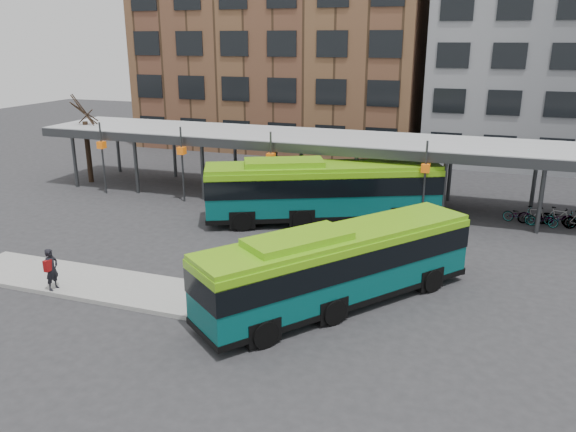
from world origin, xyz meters
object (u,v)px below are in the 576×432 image
Objects in this scene: tree at (88,149)px; pedestrian at (51,269)px; bus_rear at (321,189)px; bus_front at (339,264)px.

tree reaches higher than pedestrian.
bus_rear reaches higher than pedestrian.
bus_front is at bearing -74.21° from pedestrian.
bus_rear is at bearing 57.11° from bus_front.
bus_rear is 15.01m from pedestrian.
bus_front is 11.64m from pedestrian.
bus_front is at bearing -95.13° from bus_rear.
tree is 0.51× the size of bus_front.
bus_front reaches higher than pedestrian.
bus_front is 10.61m from bus_rear.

